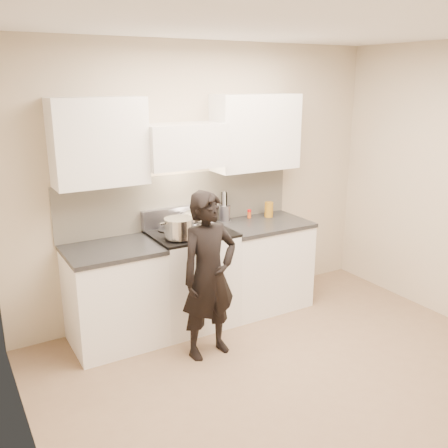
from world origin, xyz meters
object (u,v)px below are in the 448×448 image
object	(u,v)px
counter_right	(262,264)
stove	(192,278)
person	(209,276)
wok	(195,218)
utensil_crock	(225,212)

from	to	relation	value
counter_right	stove	bearing A→B (deg)	-180.00
stove	person	bearing A→B (deg)	-102.45
counter_right	wok	world-z (taller)	wok
stove	utensil_crock	distance (m)	0.79
stove	counter_right	world-z (taller)	stove
utensil_crock	person	distance (m)	1.10
utensil_crock	stove	bearing A→B (deg)	-154.64
counter_right	person	bearing A→B (deg)	-148.01
counter_right	person	size ratio (longest dim) A/B	0.63
stove	counter_right	bearing A→B (deg)	0.00
utensil_crock	wok	bearing A→B (deg)	-160.29
stove	person	world-z (taller)	person
stove	wok	xyz separation A→B (m)	(0.10, 0.10, 0.57)
stove	person	size ratio (longest dim) A/B	0.65
counter_right	utensil_crock	size ratio (longest dim) A/B	3.01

